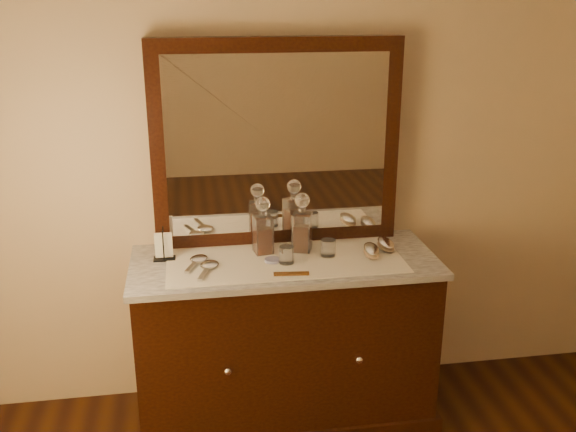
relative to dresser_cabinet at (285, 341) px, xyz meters
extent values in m
plane|color=tan|center=(0.00, 0.29, 0.99)|extent=(4.50, 4.50, 0.00)
cube|color=black|center=(0.00, 0.00, 0.00)|extent=(1.40, 0.55, 0.82)
cube|color=black|center=(0.00, 0.00, -0.37)|extent=(1.46, 0.59, 0.08)
sphere|color=silver|center=(-0.30, -0.28, 0.04)|extent=(0.04, 0.04, 0.04)
sphere|color=silver|center=(0.30, -0.28, 0.04)|extent=(0.04, 0.04, 0.04)
cube|color=silver|center=(0.00, 0.00, 0.42)|extent=(1.44, 0.59, 0.03)
cube|color=black|center=(0.00, 0.25, 0.94)|extent=(1.20, 0.08, 1.00)
cube|color=white|center=(0.00, 0.21, 0.94)|extent=(1.06, 0.01, 0.86)
cube|color=white|center=(0.00, -0.02, 0.44)|extent=(1.10, 0.45, 0.00)
cylinder|color=white|center=(-0.06, -0.03, 0.45)|extent=(0.09, 0.09, 0.01)
cube|color=brown|center=(0.00, -0.19, 0.45)|extent=(0.16, 0.05, 0.01)
cube|color=black|center=(-0.56, 0.09, 0.44)|extent=(0.10, 0.06, 0.01)
cylinder|color=black|center=(-0.56, 0.06, 0.52)|extent=(0.01, 0.01, 0.15)
cylinder|color=black|center=(-0.56, 0.12, 0.52)|extent=(0.01, 0.01, 0.15)
cube|color=white|center=(-0.56, 0.09, 0.51)|extent=(0.08, 0.04, 0.12)
cube|color=#983F16|center=(-0.09, 0.09, 0.51)|extent=(0.08, 0.08, 0.13)
cube|color=white|center=(-0.09, 0.09, 0.53)|extent=(0.10, 0.10, 0.18)
cylinder|color=white|center=(-0.09, 0.09, 0.64)|extent=(0.04, 0.04, 0.03)
sphere|color=white|center=(-0.09, 0.09, 0.69)|extent=(0.08, 0.08, 0.07)
cube|color=#983F16|center=(0.10, 0.09, 0.51)|extent=(0.09, 0.09, 0.13)
cube|color=white|center=(0.10, 0.09, 0.54)|extent=(0.11, 0.11, 0.19)
cylinder|color=white|center=(0.10, 0.09, 0.65)|extent=(0.05, 0.05, 0.03)
sphere|color=white|center=(0.10, 0.09, 0.70)|extent=(0.09, 0.09, 0.07)
ellipsoid|color=#94755A|center=(0.42, -0.02, 0.46)|extent=(0.09, 0.17, 0.02)
ellipsoid|color=silver|center=(0.42, -0.02, 0.48)|extent=(0.09, 0.17, 0.02)
ellipsoid|color=#94755A|center=(0.51, 0.05, 0.46)|extent=(0.07, 0.16, 0.02)
ellipsoid|color=silver|center=(0.51, 0.05, 0.48)|extent=(0.07, 0.16, 0.02)
ellipsoid|color=silver|center=(-0.40, 0.04, 0.45)|extent=(0.11, 0.12, 0.02)
cube|color=silver|center=(-0.43, -0.04, 0.45)|extent=(0.07, 0.13, 0.01)
ellipsoid|color=silver|center=(-0.35, -0.04, 0.45)|extent=(0.11, 0.13, 0.02)
cube|color=silver|center=(-0.38, -0.13, 0.45)|extent=(0.06, 0.14, 0.01)
cylinder|color=white|center=(0.00, -0.05, 0.48)|extent=(0.07, 0.07, 0.08)
cylinder|color=white|center=(0.21, 0.00, 0.48)|extent=(0.07, 0.07, 0.08)
camera|label=1|loc=(-0.43, -2.76, 1.62)|focal=40.10mm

